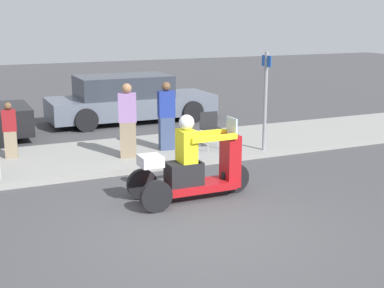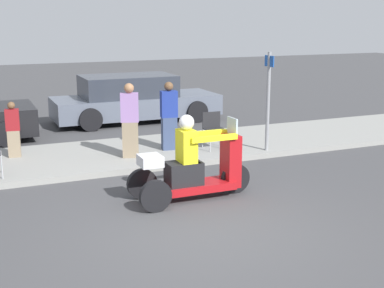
{
  "view_description": "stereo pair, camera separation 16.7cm",
  "coord_description": "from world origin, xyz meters",
  "px_view_note": "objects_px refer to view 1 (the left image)",
  "views": [
    {
      "loc": [
        -3.17,
        -6.6,
        3.08
      ],
      "look_at": [
        0.43,
        1.38,
        0.97
      ],
      "focal_mm": 50.0,
      "sensor_mm": 36.0,
      "label": 1
    },
    {
      "loc": [
        -3.02,
        -6.67,
        3.08
      ],
      "look_at": [
        0.43,
        1.38,
        0.97
      ],
      "focal_mm": 50.0,
      "sensor_mm": 36.0,
      "label": 2
    }
  ],
  "objects_px": {
    "spectator_end_of_line": "(166,117)",
    "spectator_far_back": "(10,131)",
    "parked_car_lot_left": "(129,100)",
    "street_sign": "(265,97)",
    "folding_chair_curbside": "(211,126)",
    "motorcycle_trike": "(193,169)",
    "spectator_by_tree": "(128,122)"
  },
  "relations": [
    {
      "from": "spectator_end_of_line",
      "to": "spectator_far_back",
      "type": "relative_size",
      "value": 1.28
    },
    {
      "from": "parked_car_lot_left",
      "to": "street_sign",
      "type": "distance_m",
      "value": 5.34
    },
    {
      "from": "spectator_far_back",
      "to": "parked_car_lot_left",
      "type": "distance_m",
      "value": 5.07
    },
    {
      "from": "spectator_far_back",
      "to": "street_sign",
      "type": "xyz_separation_m",
      "value": [
        5.29,
        -1.62,
        0.62
      ]
    },
    {
      "from": "folding_chair_curbside",
      "to": "spectator_end_of_line",
      "type": "bearing_deg",
      "value": 164.77
    },
    {
      "from": "folding_chair_curbside",
      "to": "spectator_far_back",
      "type": "bearing_deg",
      "value": 167.45
    },
    {
      "from": "motorcycle_trike",
      "to": "folding_chair_curbside",
      "type": "distance_m",
      "value": 3.22
    },
    {
      "from": "spectator_end_of_line",
      "to": "parked_car_lot_left",
      "type": "height_order",
      "value": "spectator_end_of_line"
    },
    {
      "from": "folding_chair_curbside",
      "to": "parked_car_lot_left",
      "type": "height_order",
      "value": "parked_car_lot_left"
    },
    {
      "from": "motorcycle_trike",
      "to": "parked_car_lot_left",
      "type": "bearing_deg",
      "value": 80.97
    },
    {
      "from": "spectator_by_tree",
      "to": "spectator_far_back",
      "type": "distance_m",
      "value": 2.51
    },
    {
      "from": "spectator_end_of_line",
      "to": "folding_chair_curbside",
      "type": "distance_m",
      "value": 1.04
    },
    {
      "from": "spectator_end_of_line",
      "to": "parked_car_lot_left",
      "type": "distance_m",
      "value": 4.15
    },
    {
      "from": "folding_chair_curbside",
      "to": "parked_car_lot_left",
      "type": "bearing_deg",
      "value": 97.16
    },
    {
      "from": "spectator_end_of_line",
      "to": "folding_chair_curbside",
      "type": "bearing_deg",
      "value": -15.23
    },
    {
      "from": "spectator_far_back",
      "to": "parked_car_lot_left",
      "type": "xyz_separation_m",
      "value": [
        3.73,
        3.43,
        -0.04
      ]
    },
    {
      "from": "motorcycle_trike",
      "to": "spectator_end_of_line",
      "type": "bearing_deg",
      "value": 76.84
    },
    {
      "from": "folding_chair_curbside",
      "to": "street_sign",
      "type": "bearing_deg",
      "value": -33.53
    },
    {
      "from": "parked_car_lot_left",
      "to": "spectator_far_back",
      "type": "bearing_deg",
      "value": -137.35
    },
    {
      "from": "spectator_far_back",
      "to": "street_sign",
      "type": "relative_size",
      "value": 0.54
    },
    {
      "from": "motorcycle_trike",
      "to": "street_sign",
      "type": "bearing_deg",
      "value": 37.46
    },
    {
      "from": "spectator_end_of_line",
      "to": "spectator_far_back",
      "type": "xyz_separation_m",
      "value": [
        -3.3,
        0.69,
        -0.16
      ]
    },
    {
      "from": "folding_chair_curbside",
      "to": "street_sign",
      "type": "height_order",
      "value": "street_sign"
    },
    {
      "from": "spectator_by_tree",
      "to": "parked_car_lot_left",
      "type": "distance_m",
      "value": 4.65
    },
    {
      "from": "motorcycle_trike",
      "to": "spectator_far_back",
      "type": "relative_size",
      "value": 1.8
    },
    {
      "from": "spectator_by_tree",
      "to": "spectator_far_back",
      "type": "xyz_separation_m",
      "value": [
        -2.29,
        0.99,
        -0.19
      ]
    },
    {
      "from": "spectator_by_tree",
      "to": "street_sign",
      "type": "relative_size",
      "value": 0.72
    },
    {
      "from": "spectator_far_back",
      "to": "parked_car_lot_left",
      "type": "height_order",
      "value": "parked_car_lot_left"
    },
    {
      "from": "motorcycle_trike",
      "to": "parked_car_lot_left",
      "type": "relative_size",
      "value": 0.44
    },
    {
      "from": "parked_car_lot_left",
      "to": "folding_chair_curbside",
      "type": "bearing_deg",
      "value": -82.84
    },
    {
      "from": "spectator_end_of_line",
      "to": "spectator_by_tree",
      "type": "distance_m",
      "value": 1.05
    },
    {
      "from": "spectator_end_of_line",
      "to": "parked_car_lot_left",
      "type": "xyz_separation_m",
      "value": [
        0.43,
        4.12,
        -0.2
      ]
    }
  ]
}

